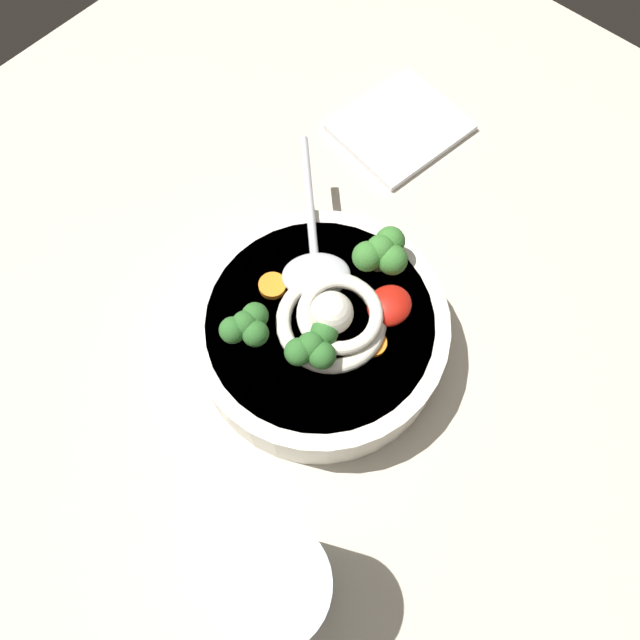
{
  "coord_description": "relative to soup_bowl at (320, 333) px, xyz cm",
  "views": [
    {
      "loc": [
        -13.9,
        -9.85,
        56.55
      ],
      "look_at": [
        1.35,
        3.77,
        9.94
      ],
      "focal_mm": 33.49,
      "sensor_mm": 36.0,
      "label": 1
    }
  ],
  "objects": [
    {
      "name": "drinking_glass",
      "position": [
        -17.42,
        -11.44,
        3.25
      ],
      "size": [
        7.74,
        7.74,
        12.59
      ],
      "primitive_type": "cylinder",
      "color": "silver",
      "rests_on": "table_slab"
    },
    {
      "name": "broccoli_floret_rear",
      "position": [
        7.42,
        -0.51,
        5.38
      ],
      "size": [
        5.1,
        4.39,
        4.03
      ],
      "color": "#7A9E60",
      "rests_on": "soup_bowl"
    },
    {
      "name": "carrot_slice_left",
      "position": [
        1.27,
        -4.77,
        3.09
      ],
      "size": [
        2.37,
        2.37,
        0.48
      ],
      "primitive_type": "cylinder",
      "color": "orange",
      "rests_on": "soup_bowl"
    },
    {
      "name": "noodle_pile",
      "position": [
        0.51,
        -1.07,
        4.14
      ],
      "size": [
        10.3,
        10.1,
        4.14
      ],
      "color": "silver",
      "rests_on": "soup_bowl"
    },
    {
      "name": "chili_sauce_dollop",
      "position": [
        4.61,
        -3.57,
        3.76
      ],
      "size": [
        4.03,
        3.63,
        1.81
      ],
      "primitive_type": "ellipsoid",
      "color": "#B2190F",
      "rests_on": "soup_bowl"
    },
    {
      "name": "soup_spoon",
      "position": [
        3.65,
        3.85,
        3.65
      ],
      "size": [
        14.3,
        14.82,
        1.6
      ],
      "rotation": [
        0.0,
        0.0,
        0.81
      ],
      "color": "#B7B7BC",
      "rests_on": "soup_bowl"
    },
    {
      "name": "broccoli_floret_center",
      "position": [
        -2.88,
        -1.82,
        5.07
      ],
      "size": [
        4.48,
        3.86,
        3.54
      ],
      "color": "#7A9E60",
      "rests_on": "soup_bowl"
    },
    {
      "name": "folded_napkin",
      "position": [
        25.24,
        10.5,
        -2.65
      ],
      "size": [
        14.45,
        12.8,
        0.8
      ],
      "primitive_type": "cube",
      "rotation": [
        0.0,
        0.0,
        -0.14
      ],
      "color": "white",
      "rests_on": "table_slab"
    },
    {
      "name": "soup_bowl",
      "position": [
        0.0,
        0.0,
        0.0
      ],
      "size": [
        22.39,
        22.39,
        5.9
      ],
      "color": "silver",
      "rests_on": "table_slab"
    },
    {
      "name": "table_slab",
      "position": [
        -1.35,
        -3.77,
        -5.07
      ],
      "size": [
        111.16,
        111.16,
        4.05
      ],
      "primitive_type": "cube",
      "color": "#BCB29E",
      "rests_on": "ground"
    },
    {
      "name": "carrot_slice_near_spoon",
      "position": [
        -0.43,
        5.16,
        3.17
      ],
      "size": [
        2.42,
        2.42,
        0.65
      ],
      "primitive_type": "cylinder",
      "color": "orange",
      "rests_on": "soup_bowl"
    },
    {
      "name": "broccoli_floret_front",
      "position": [
        -5.05,
        3.43,
        5.02
      ],
      "size": [
        4.38,
        3.77,
        3.46
      ],
      "color": "#7A9E60",
      "rests_on": "soup_bowl"
    }
  ]
}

